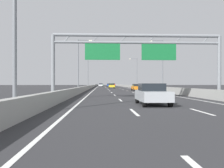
{
  "coord_description": "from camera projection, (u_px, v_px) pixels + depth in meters",
  "views": [
    {
      "loc": [
        -3.52,
        0.15,
        1.52
      ],
      "look_at": [
        0.04,
        78.74,
        1.32
      ],
      "focal_mm": 37.94,
      "sensor_mm": 36.0,
      "label": 1
    }
  ],
  "objects": [
    {
      "name": "barrier_left",
      "position": [
        94.0,
        86.0,
        109.59
      ],
      "size": [
        0.45,
        220.0,
        0.95
      ],
      "color": "#9E9E99",
      "rests_on": "ground_plane"
    },
    {
      "name": "lane_dash_right_5",
      "position": [
        127.0,
        91.0,
        48.55
      ],
      "size": [
        0.16,
        3.0,
        0.01
      ],
      "primitive_type": "cube",
      "color": "white",
      "rests_on": "ground_plane"
    },
    {
      "name": "lane_dash_right_4",
      "position": [
        133.0,
        92.0,
        39.56
      ],
      "size": [
        0.16,
        3.0,
        0.01
      ],
      "primitive_type": "cube",
      "color": "white",
      "rests_on": "ground_plane"
    },
    {
      "name": "orange_car",
      "position": [
        137.0,
        87.0,
        48.14
      ],
      "size": [
        1.74,
        4.7,
        1.41
      ],
      "color": "orange",
      "rests_on": "ground_plane"
    },
    {
      "name": "streetlamp_left_mid",
      "position": [
        79.0,
        62.0,
        42.65
      ],
      "size": [
        2.58,
        0.28,
        9.5
      ],
      "color": "slate",
      "rests_on": "ground_plane"
    },
    {
      "name": "lane_dash_right_16",
      "position": [
        110.0,
        86.0,
        147.45
      ],
      "size": [
        0.16,
        3.0,
        0.01
      ],
      "primitive_type": "cube",
      "color": "white",
      "rests_on": "ground_plane"
    },
    {
      "name": "sign_gantry",
      "position": [
        136.0,
        49.0,
        23.04
      ],
      "size": [
        16.68,
        0.36,
        6.36
      ],
      "color": "gray",
      "rests_on": "ground_plane"
    },
    {
      "name": "lane_dash_right_3",
      "position": [
        142.0,
        95.0,
        30.57
      ],
      "size": [
        0.16,
        3.0,
        0.01
      ],
      "primitive_type": "cube",
      "color": "white",
      "rests_on": "ground_plane"
    },
    {
      "name": "lane_dash_left_4",
      "position": [
        112.0,
        92.0,
        39.39
      ],
      "size": [
        0.16,
        3.0,
        0.01
      ],
      "primitive_type": "cube",
      "color": "white",
      "rests_on": "ground_plane"
    },
    {
      "name": "lane_dash_right_9",
      "position": [
        116.0,
        88.0,
        84.51
      ],
      "size": [
        0.16,
        3.0,
        0.01
      ],
      "primitive_type": "cube",
      "color": "white",
      "rests_on": "ground_plane"
    },
    {
      "name": "lane_dash_left_7",
      "position": [
        107.0,
        89.0,
        66.37
      ],
      "size": [
        0.16,
        3.0,
        0.01
      ],
      "primitive_type": "cube",
      "color": "white",
      "rests_on": "ground_plane"
    },
    {
      "name": "ground_plane",
      "position": [
        110.0,
        87.0,
        99.91
      ],
      "size": [
        260.0,
        260.0,
        0.0
      ],
      "primitive_type": "plane",
      "color": "#2D2D30"
    },
    {
      "name": "lane_dash_left_16",
      "position": [
        104.0,
        86.0,
        147.28
      ],
      "size": [
        0.16,
        3.0,
        0.01
      ],
      "primitive_type": "cube",
      "color": "white",
      "rests_on": "ground_plane"
    },
    {
      "name": "lane_dash_right_2",
      "position": [
        160.0,
        100.0,
        21.58
      ],
      "size": [
        0.16,
        3.0,
        0.01
      ],
      "primitive_type": "cube",
      "color": "white",
      "rests_on": "ground_plane"
    },
    {
      "name": "lane_dash_right_10",
      "position": [
        115.0,
        87.0,
        93.5
      ],
      "size": [
        0.16,
        3.0,
        0.01
      ],
      "primitive_type": "cube",
      "color": "white",
      "rests_on": "ground_plane"
    },
    {
      "name": "streetlamp_right_far",
      "position": [
        136.0,
        71.0,
        74.59
      ],
      "size": [
        2.58,
        0.28,
        9.5
      ],
      "color": "slate",
      "rests_on": "ground_plane"
    },
    {
      "name": "edge_line_left",
      "position": [
        97.0,
        87.0,
        87.69
      ],
      "size": [
        0.16,
        176.0,
        0.01
      ],
      "primitive_type": "cube",
      "color": "white",
      "rests_on": "ground_plane"
    },
    {
      "name": "yellow_car",
      "position": [
        112.0,
        86.0,
        75.59
      ],
      "size": [
        1.82,
        4.47,
        1.53
      ],
      "color": "yellow",
      "rests_on": "ground_plane"
    },
    {
      "name": "lane_dash_left_3",
      "position": [
        115.0,
        95.0,
        30.4
      ],
      "size": [
        0.16,
        3.0,
        0.01
      ],
      "primitive_type": "cube",
      "color": "white",
      "rests_on": "ground_plane"
    },
    {
      "name": "lane_dash_left_15",
      "position": [
        104.0,
        86.0,
        138.29
      ],
      "size": [
        0.16,
        3.0,
        0.01
      ],
      "primitive_type": "cube",
      "color": "white",
      "rests_on": "ground_plane"
    },
    {
      "name": "lane_dash_left_14",
      "position": [
        104.0,
        86.0,
        129.3
      ],
      "size": [
        0.16,
        3.0,
        0.01
      ],
      "primitive_type": "cube",
      "color": "white",
      "rests_on": "ground_plane"
    },
    {
      "name": "lane_dash_right_13",
      "position": [
        112.0,
        86.0,
        120.47
      ],
      "size": [
        0.16,
        3.0,
        0.01
      ],
      "primitive_type": "cube",
      "color": "white",
      "rests_on": "ground_plane"
    },
    {
      "name": "barrier_right",
      "position": [
        124.0,
        86.0,
        110.21
      ],
      "size": [
        0.45,
        220.0,
        0.95
      ],
      "color": "#9E9E99",
      "rests_on": "ground_plane"
    },
    {
      "name": "lane_dash_right_14",
      "position": [
        111.0,
        86.0,
        129.46
      ],
      "size": [
        0.16,
        3.0,
        0.01
      ],
      "primitive_type": "cube",
      "color": "white",
      "rests_on": "ground_plane"
    },
    {
      "name": "lane_dash_right_7",
      "position": [
        120.0,
        89.0,
        66.53
      ],
      "size": [
        0.16,
        3.0,
        0.01
      ],
      "primitive_type": "cube",
      "color": "white",
      "rests_on": "ground_plane"
    },
    {
      "name": "lane_dash_left_5",
      "position": [
        110.0,
        91.0,
        48.38
      ],
      "size": [
        0.16,
        3.0,
        0.01
      ],
      "primitive_type": "cube",
      "color": "white",
      "rests_on": "ground_plane"
    },
    {
      "name": "streetlamp_right_mid",
      "position": [
        161.0,
        62.0,
        43.33
      ],
      "size": [
        2.58,
        0.28,
        9.5
      ],
      "color": "slate",
      "rests_on": "ground_plane"
    },
    {
      "name": "blue_car",
      "position": [
        109.0,
        85.0,
        112.23
      ],
      "size": [
        1.79,
        4.58,
        1.49
      ],
      "color": "#2347AD",
      "rests_on": "ground_plane"
    },
    {
      "name": "lane_dash_right_15",
      "position": [
        110.0,
        86.0,
        138.45
      ],
      "size": [
        0.16,
        3.0,
        0.01
      ],
      "primitive_type": "cube",
      "color": "white",
      "rests_on": "ground_plane"
    },
    {
      "name": "lane_dash_right_12",
      "position": [
        113.0,
        87.0,
        111.48
      ],
      "size": [
        0.16,
        3.0,
        0.01
      ],
      "primitive_type": "cube",
      "color": "white",
      "rests_on": "ground_plane"
    },
    {
      "name": "lane_dash_left_10",
      "position": [
        106.0,
        87.0,
        93.34
      ],
      "size": [
        0.16,
        3.0,
        0.01
      ],
      "primitive_type": "cube",
      "color": "white",
      "rests_on": "ground_plane"
    },
    {
      "name": "streetlamp_left_far",
      "position": [
        89.0,
        71.0,
        73.91
      ],
      "size": [
        2.58,
        0.28,
        9.5
      ],
      "color": "slate",
      "rests_on": "ground_plane"
    },
    {
      "name": "lane_dash_left_6",
      "position": [
        108.0,
        90.0,
        57.38
      ],
      "size": [
        0.16,
        3.0,
        0.01
      ],
      "primitive_type": "cube",
      "color": "white",
      "rests_on": "ground_plane"
    },
    {
      "name": "green_car",
      "position": [
        101.0,
        85.0,
        131.33
      ],
      "size": [
        1.8,
        4.62,
        1.4
      ],
      "color": "#1E7A38",
      "rests_on": "ground_plane"
    },
    {
      "name": "lane_dash_right_6",
      "position": [
        123.0,
        90.0,
        57.54
      ],
      "size": [
        0.16,
        3.0,
        0.01
      ],
      "primitive_type": "cube",
      "color": "white",
      "rests_on": "ground_plane"
    },
    {
      "name": "lane_dash_left_12",
      "position": [
        105.0,
        87.0,
        111.32
      ],
      "size": [
        0.16,
        3.0,
        0.01
      ],
      "primitive_type": "cube",
      "color": "white",
      "rests_on": "ground_plane"
    },
    {
      "name": "lane_dash_left_8",
      "position": [
        107.0,
        88.0,
        75.36
      ],
      "size": [
        0.16,
        3.0,
        0.01
      ],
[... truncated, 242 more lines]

